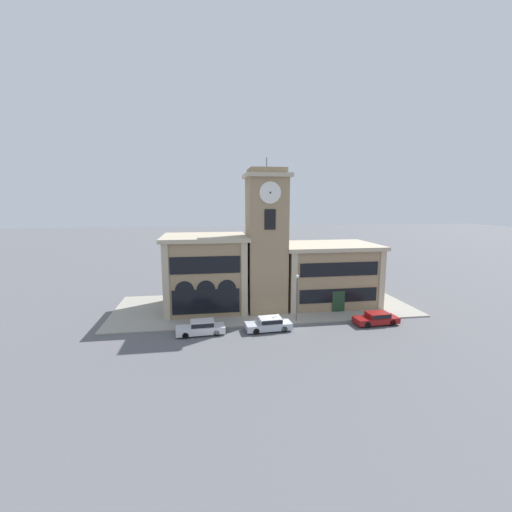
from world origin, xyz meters
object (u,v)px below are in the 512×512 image
object	(u,v)px
parked_car_mid	(269,324)
street_lamp	(297,290)
parked_car_far	(377,318)
parked_car_near	(201,327)

from	to	relation	value
parked_car_mid	street_lamp	size ratio (longest dim) A/B	0.92
parked_car_mid	street_lamp	distance (m)	4.73
parked_car_mid	street_lamp	xyz separation A→B (m)	(3.33, 1.78, 2.85)
parked_car_mid	parked_car_far	xyz separation A→B (m)	(11.59, -0.00, -0.02)
parked_car_near	parked_car_mid	bearing A→B (deg)	176.68
parked_car_near	street_lamp	world-z (taller)	street_lamp
parked_car_near	parked_car_far	size ratio (longest dim) A/B	1.01
parked_car_mid	parked_car_far	distance (m)	11.59
parked_car_near	street_lamp	distance (m)	10.63
parked_car_near	parked_car_mid	world-z (taller)	parked_car_near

